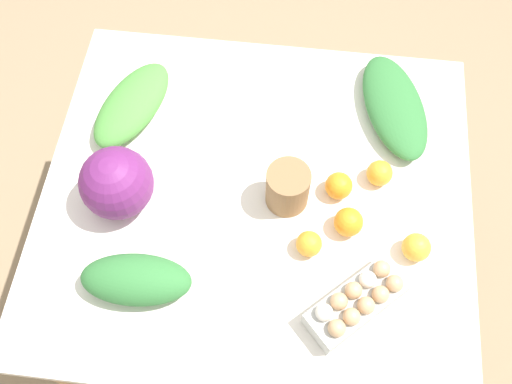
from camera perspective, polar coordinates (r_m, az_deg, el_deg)
ground_plane at (r=2.18m, az=-0.00°, el=-9.28°), size 8.00×8.00×0.00m
dining_table at (r=1.58m, az=-0.00°, el=-2.03°), size 1.12×1.02×0.75m
cabbage_purple at (r=1.44m, az=-13.77°, el=0.87°), size 0.18×0.18×0.18m
egg_carton at (r=1.36m, az=10.15°, el=-10.71°), size 0.25×0.24×0.09m
paper_bag at (r=1.43m, az=3.18°, el=0.40°), size 0.11×0.11×0.12m
greens_bunch_beet_tops at (r=1.38m, az=-11.90°, el=-8.57°), size 0.27×0.14×0.10m
greens_bunch_dandelion at (r=1.63m, az=13.67°, el=8.34°), size 0.25×0.38×0.07m
greens_bunch_kale at (r=1.62m, az=-12.29°, el=8.55°), size 0.24×0.34×0.08m
orange_0 at (r=1.44m, az=15.74°, el=-5.35°), size 0.07×0.07×0.07m
orange_1 at (r=1.51m, az=12.26°, el=1.86°), size 0.07×0.07×0.07m
orange_2 at (r=1.43m, az=9.23°, el=-2.98°), size 0.07×0.07×0.07m
orange_3 at (r=1.47m, az=8.27°, el=0.62°), size 0.07×0.07×0.07m
orange_4 at (r=1.40m, az=5.32°, el=-5.18°), size 0.06×0.06×0.06m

